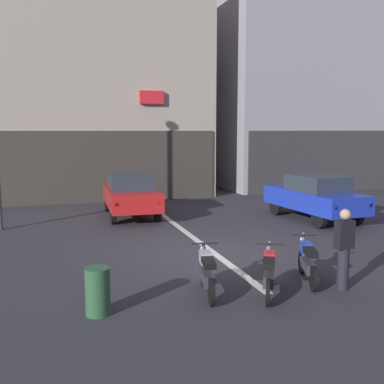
# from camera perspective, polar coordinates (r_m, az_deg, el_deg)

# --- Properties ---
(ground_plane) EXTENTS (120.00, 120.00, 0.00)m
(ground_plane) POSITION_cam_1_polar(r_m,az_deg,el_deg) (12.01, 3.06, -7.87)
(ground_plane) COLOR #333338
(lane_centre_line) EXTENTS (0.20, 18.00, 0.01)m
(lane_centre_line) POSITION_cam_1_polar(r_m,az_deg,el_deg) (17.61, -3.79, -2.81)
(lane_centre_line) COLOR silver
(lane_centre_line) RESTS_ON ground
(building_mid_block) EXTENTS (10.13, 9.41, 10.61)m
(building_mid_block) POSITION_cam_1_polar(r_m,az_deg,el_deg) (25.33, -11.80, 12.30)
(building_mid_block) COLOR #B2A893
(building_mid_block) RESTS_ON ground
(building_far_right) EXTENTS (10.88, 9.06, 19.71)m
(building_far_right) POSITION_cam_1_polar(r_m,az_deg,el_deg) (29.80, 13.29, 20.40)
(building_far_right) COLOR #9E9EA3
(building_far_right) RESTS_ON ground
(car_red_crossing_near) EXTENTS (1.94, 4.17, 1.64)m
(car_red_crossing_near) POSITION_cam_1_polar(r_m,az_deg,el_deg) (17.18, -7.68, -0.15)
(car_red_crossing_near) COLOR black
(car_red_crossing_near) RESTS_ON ground
(car_blue_parked_kerbside) EXTENTS (2.09, 4.23, 1.64)m
(car_blue_parked_kerbside) POSITION_cam_1_polar(r_m,az_deg,el_deg) (16.97, 15.18, -0.45)
(car_blue_parked_kerbside) COLOR black
(car_blue_parked_kerbside) RESTS_ON ground
(motorcycle_silver_row_leftmost) EXTENTS (0.55, 1.65, 0.98)m
(motorcycle_silver_row_leftmost) POSITION_cam_1_polar(r_m,az_deg,el_deg) (9.11, 1.87, -10.00)
(motorcycle_silver_row_leftmost) COLOR black
(motorcycle_silver_row_leftmost) RESTS_ON ground
(motorcycle_red_row_left_mid) EXTENTS (0.85, 1.51, 0.98)m
(motorcycle_red_row_left_mid) POSITION_cam_1_polar(r_m,az_deg,el_deg) (9.21, 9.62, -9.92)
(motorcycle_red_row_left_mid) COLOR black
(motorcycle_red_row_left_mid) RESTS_ON ground
(motorcycle_blue_row_centre) EXTENTS (0.69, 1.60, 0.98)m
(motorcycle_blue_row_centre) POSITION_cam_1_polar(r_m,az_deg,el_deg) (10.14, 14.29, -8.39)
(motorcycle_blue_row_centre) COLOR black
(motorcycle_blue_row_centre) RESTS_ON ground
(person_by_motorcycles) EXTENTS (0.37, 0.24, 1.67)m
(person_by_motorcycles) POSITION_cam_1_polar(r_m,az_deg,el_deg) (9.78, 18.51, -6.75)
(person_by_motorcycles) COLOR #23232D
(person_by_motorcycles) RESTS_ON ground
(trash_bin) EXTENTS (0.44, 0.44, 0.85)m
(trash_bin) POSITION_cam_1_polar(r_m,az_deg,el_deg) (8.35, -11.74, -12.11)
(trash_bin) COLOR #2D5938
(trash_bin) RESTS_ON ground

